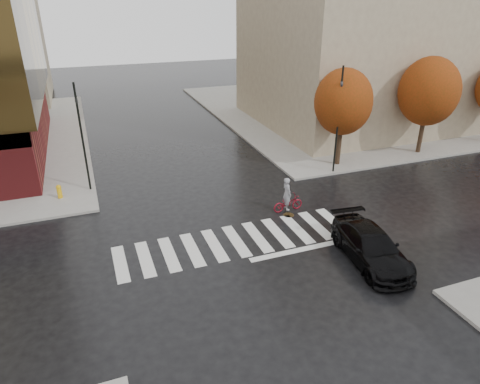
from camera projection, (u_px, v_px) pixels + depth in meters
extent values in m
plane|color=black|center=(240.00, 246.00, 20.33)|extent=(120.00, 120.00, 0.00)
cube|color=gray|center=(357.00, 107.00, 44.80)|extent=(30.00, 30.00, 0.15)
cube|color=silver|center=(236.00, 241.00, 20.75)|extent=(12.00, 3.00, 0.01)
cube|color=gray|center=(357.00, 16.00, 36.29)|extent=(16.00, 16.00, 18.00)
cylinder|color=#2D2214|center=(339.00, 144.00, 29.14)|extent=(0.32, 0.32, 2.80)
ellipsoid|color=maroon|center=(343.00, 102.00, 27.90)|extent=(3.80, 3.80, 4.37)
cylinder|color=#2D2214|center=(421.00, 134.00, 31.37)|extent=(0.32, 0.32, 2.80)
ellipsoid|color=maroon|center=(429.00, 91.00, 30.06)|extent=(4.20, 4.20, 4.83)
imported|color=black|center=(371.00, 246.00, 18.96)|extent=(2.62, 5.25, 1.47)
imported|color=maroon|center=(288.00, 203.00, 23.46)|extent=(1.76, 0.68, 0.91)
imported|color=gray|center=(287.00, 194.00, 23.17)|extent=(0.47, 0.70, 1.85)
cylinder|color=black|center=(82.00, 138.00, 24.54)|extent=(0.12, 0.12, 6.38)
imported|color=black|center=(76.00, 98.00, 23.56)|extent=(0.19, 0.17, 0.80)
cylinder|color=black|center=(338.00, 121.00, 27.03)|extent=(0.12, 0.12, 6.84)
imported|color=black|center=(342.00, 81.00, 25.98)|extent=(0.19, 0.21, 0.85)
cylinder|color=#E6AA0D|center=(60.00, 192.00, 24.65)|extent=(0.27, 0.27, 0.66)
sphere|color=#E6AA0D|center=(59.00, 187.00, 24.51)|extent=(0.29, 0.29, 0.29)
cylinder|color=#443218|center=(289.00, 215.00, 23.16)|extent=(0.76, 0.76, 0.01)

